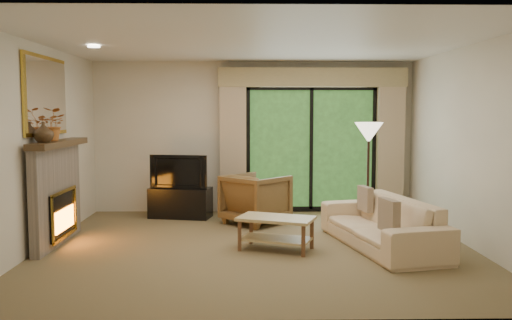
{
  "coord_description": "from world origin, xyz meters",
  "views": [
    {
      "loc": [
        -0.15,
        -6.9,
        1.75
      ],
      "look_at": [
        0.0,
        0.3,
        1.1
      ],
      "focal_mm": 38.0,
      "sensor_mm": 36.0,
      "label": 1
    }
  ],
  "objects_px": {
    "media_console": "(181,203)",
    "armchair": "(256,199)",
    "sofa": "(381,223)",
    "coffee_table": "(276,233)"
  },
  "relations": [
    {
      "from": "sofa",
      "to": "armchair",
      "type": "bearing_deg",
      "value": -145.79
    },
    {
      "from": "media_console",
      "to": "armchair",
      "type": "xyz_separation_m",
      "value": [
        1.23,
        -0.51,
        0.14
      ]
    },
    {
      "from": "armchair",
      "to": "sofa",
      "type": "xyz_separation_m",
      "value": [
        1.59,
        -1.51,
        -0.07
      ]
    },
    {
      "from": "media_console",
      "to": "sofa",
      "type": "xyz_separation_m",
      "value": [
        2.82,
        -2.02,
        0.07
      ]
    },
    {
      "from": "media_console",
      "to": "armchair",
      "type": "height_order",
      "value": "armchair"
    },
    {
      "from": "armchair",
      "to": "sofa",
      "type": "height_order",
      "value": "armchair"
    },
    {
      "from": "sofa",
      "to": "coffee_table",
      "type": "bearing_deg",
      "value": -97.61
    },
    {
      "from": "armchair",
      "to": "coffee_table",
      "type": "distance_m",
      "value": 1.65
    },
    {
      "from": "armchair",
      "to": "coffee_table",
      "type": "height_order",
      "value": "armchair"
    },
    {
      "from": "armchair",
      "to": "sofa",
      "type": "distance_m",
      "value": 2.19
    }
  ]
}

